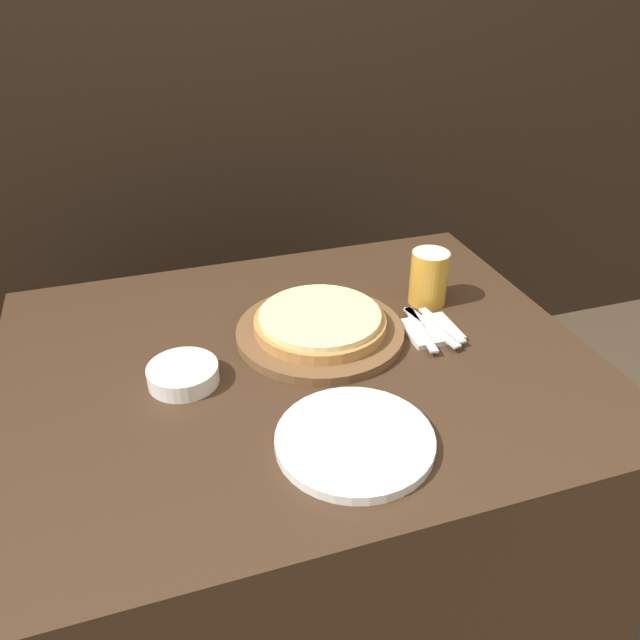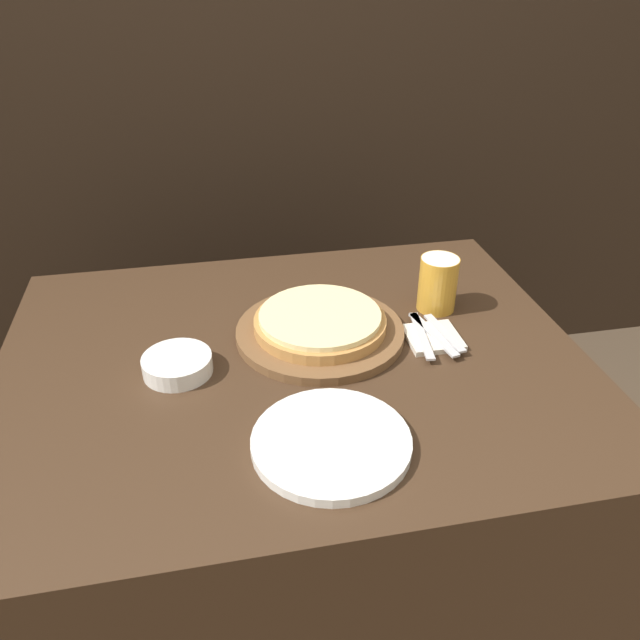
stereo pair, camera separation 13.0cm
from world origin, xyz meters
The scene contains 11 objects.
ground_plane centered at (0.00, 0.00, 0.00)m, with size 12.00×12.00×0.00m, color #473828.
back_wall centered at (0.00, 1.04, 1.30)m, with size 6.00×0.05×2.60m.
dining_table centered at (0.00, 0.00, 0.38)m, with size 1.18×0.94×0.77m.
pizza_on_board centered at (0.07, 0.06, 0.79)m, with size 0.36×0.36×0.06m.
beer_glass centered at (0.35, 0.13, 0.84)m, with size 0.09×0.09×0.13m.
dinner_plate centered at (0.02, -0.27, 0.78)m, with size 0.27×0.27×0.02m.
side_bowl centered at (-0.23, -0.01, 0.79)m, with size 0.14×0.14×0.04m.
napkin_stack centered at (0.30, 0.00, 0.78)m, with size 0.11×0.11×0.01m.
fork centered at (0.27, 0.00, 0.78)m, with size 0.04×0.18×0.00m.
dinner_knife centered at (0.30, 0.00, 0.78)m, with size 0.05×0.18×0.00m.
spoon centered at (0.32, 0.00, 0.78)m, with size 0.04×0.15×0.00m.
Camera 2 is at (-0.15, -1.03, 1.49)m, focal length 35.00 mm.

